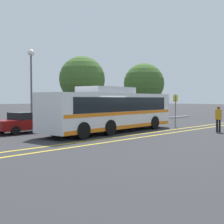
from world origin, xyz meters
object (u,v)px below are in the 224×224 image
parked_car_1 (27,122)px  parked_car_2 (88,119)px  transit_bus (112,110)px  pedestrian_0 (218,117)px  tree_2 (144,83)px  bus_stop_sign (175,106)px  street_lamp (31,71)px  tree_0 (82,79)px

parked_car_1 → parked_car_2: size_ratio=1.12×
transit_bus → pedestrian_0: bearing=38.4°
transit_bus → pedestrian_0: transit_bus is taller
transit_bus → parked_car_1: transit_bus is taller
tree_2 → parked_car_2: bearing=-159.5°
bus_stop_sign → street_lamp: (-9.32, 7.09, 2.77)m
parked_car_2 → pedestrian_0: pedestrian_0 is taller
pedestrian_0 → transit_bus: bearing=-160.0°
parked_car_1 → pedestrian_0: (9.23, -9.45, 0.34)m
parked_car_1 → bus_stop_sign: size_ratio=1.76×
pedestrian_0 → bus_stop_sign: bearing=135.4°
bus_stop_sign → tree_2: 13.66m
transit_bus → tree_2: tree_2 is taller
parked_car_2 → bus_stop_sign: bus_stop_sign is taller
pedestrian_0 → tree_0: bearing=162.1°
transit_bus → bus_stop_sign: bearing=79.3°
transit_bus → bus_stop_sign: size_ratio=4.40×
parked_car_2 → pedestrian_0: (3.57, -9.44, 0.36)m
street_lamp → bus_stop_sign: bearing=-37.3°
pedestrian_0 → tree_2: size_ratio=0.27×
pedestrian_0 → street_lamp: 14.29m
tree_0 → pedestrian_0: bearing=-85.5°
parked_car_1 → tree_2: bearing=101.8°
bus_stop_sign → pedestrian_0: bearing=-26.2°
street_lamp → parked_car_2: bearing=-30.7°
transit_bus → tree_2: size_ratio=1.75×
parked_car_2 → bus_stop_sign: (5.46, -4.80, 0.99)m
transit_bus → pedestrian_0: (4.97, -5.46, -0.50)m
parked_car_1 → pedestrian_0: bearing=41.1°
parked_car_2 → tree_2: tree_2 is taller
transit_bus → parked_car_2: bearing=156.7°
bus_stop_sign → tree_2: size_ratio=0.40×
parked_car_1 → tree_2: (19.93, 5.32, 3.52)m
parked_car_1 → tree_2: 20.93m
parked_car_2 → street_lamp: street_lamp is taller
tree_0 → parked_car_2: bearing=-124.6°
parked_car_1 → street_lamp: (1.80, 2.28, 3.74)m
pedestrian_0 → tree_2: tree_2 is taller
street_lamp → tree_2: size_ratio=0.90×
pedestrian_0 → tree_0: 13.53m
parked_car_2 → street_lamp: (-3.86, 2.29, 3.76)m
street_lamp → tree_0: tree_0 is taller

